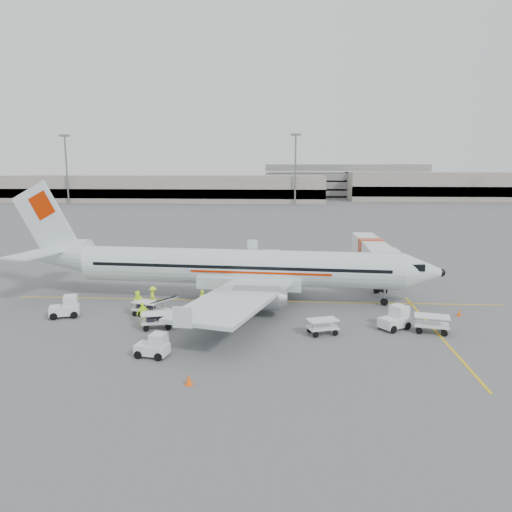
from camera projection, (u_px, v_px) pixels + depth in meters
The scene contains 26 objects.
ground at pixel (255, 301), 45.32m from camera, with size 360.00×360.00×0.00m, color #56595B.
stripe_lead at pixel (255, 301), 45.32m from camera, with size 44.00×0.20×0.01m, color yellow.
stripe_cross at pixel (437, 333), 36.56m from camera, with size 0.20×20.00×0.01m, color yellow.
terminal_west at pixel (166, 188), 174.78m from camera, with size 110.00×22.00×9.00m, color gray, non-canonical shape.
terminal_east at pixel (472, 186), 182.36m from camera, with size 90.00×26.00×10.00m, color gray, non-canonical shape.
parking_garage at pixel (344, 179), 199.63m from camera, with size 62.00×24.00×14.00m, color slate, non-canonical shape.
treeline at pixel (282, 188), 216.67m from camera, with size 300.00×3.00×6.00m, color black, non-canonical shape.
mast_west at pixel (67, 170), 163.77m from camera, with size 3.20×1.20×22.00m, color slate, non-canonical shape.
mast_center at pixel (295, 170), 158.95m from camera, with size 3.20×1.20×22.00m, color slate, non-canonical shape.
aircraft at pixel (240, 243), 44.72m from camera, with size 38.15×29.90×10.52m, color white, non-canonical shape.
jet_bridge at pixel (370, 259), 53.68m from camera, with size 3.12×16.64×4.37m, color white, non-canonical shape.
belt_loader at pixel (158, 303), 40.29m from camera, with size 4.39×1.65×2.38m, color white, non-canonical shape.
tug_fore at pixel (394, 318), 37.33m from camera, with size 2.26×1.30×1.75m, color white, non-canonical shape.
tug_mid at pixel (152, 345), 31.91m from camera, with size 2.06×1.18×1.59m, color white, non-canonical shape.
tug_aft at pixel (64, 307), 40.34m from camera, with size 2.27×1.30×1.76m, color white, non-canonical shape.
cart_loaded_a at pixel (147, 309), 40.78m from camera, with size 2.27×1.34×1.19m, color white, non-canonical shape.
cart_loaded_b at pixel (157, 321), 37.54m from camera, with size 2.31×1.36×1.20m, color white, non-canonical shape.
cart_empty_a at pixel (323, 327), 36.22m from camera, with size 2.18×1.29×1.14m, color white, non-canonical shape.
cart_empty_b at pixel (432, 324), 36.60m from camera, with size 2.48×1.47×1.29m, color white, non-canonical shape.
cone_nose at pixel (459, 313), 40.72m from camera, with size 0.36×0.36×0.58m, color #FF5C0F.
cone_port at pixel (290, 267), 59.08m from camera, with size 0.34×0.34×0.56m, color #FF5C0F.
cone_stbd at pixel (189, 379), 27.84m from camera, with size 0.41×0.41×0.67m, color #FF5C0F.
crew_a at pixel (203, 301), 41.89m from camera, with size 0.67×0.44×1.84m, color #CBF620.
crew_b at pixel (138, 302), 41.28m from camera, with size 0.93×0.73×1.92m, color #CBF620.
crew_c at pixel (153, 296), 43.45m from camera, with size 1.14×0.66×1.77m, color #CBF620.
crew_d at pixel (143, 313), 38.52m from camera, with size 1.02×0.43×1.75m, color #CBF620.
Camera 1 is at (2.99, -43.78, 12.04)m, focal length 35.00 mm.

